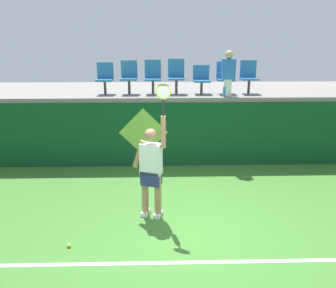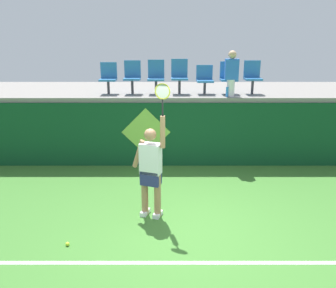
{
  "view_description": "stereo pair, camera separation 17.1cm",
  "coord_description": "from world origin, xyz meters",
  "px_view_note": "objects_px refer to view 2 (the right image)",
  "views": [
    {
      "loc": [
        -0.51,
        -5.4,
        3.33
      ],
      "look_at": [
        -0.33,
        1.19,
        1.27
      ],
      "focal_mm": 37.29,
      "sensor_mm": 36.0,
      "label": 1
    },
    {
      "loc": [
        -0.34,
        -5.4,
        3.33
      ],
      "look_at": [
        -0.33,
        1.19,
        1.27
      ],
      "focal_mm": 37.29,
      "sensor_mm": 36.0,
      "label": 2
    }
  ],
  "objects_px": {
    "stadium_chair_0": "(108,77)",
    "stadium_chair_3": "(179,75)",
    "water_bottle": "(227,92)",
    "stadium_chair_4": "(204,78)",
    "spectator_0": "(231,72)",
    "stadium_chair_2": "(156,75)",
    "tennis_ball": "(67,244)",
    "stadium_chair_6": "(252,76)",
    "stadium_chair_1": "(132,75)",
    "tennis_player": "(151,168)",
    "stadium_chair_5": "(228,76)"
  },
  "relations": [
    {
      "from": "stadium_chair_0",
      "to": "stadium_chair_4",
      "type": "distance_m",
      "value": 2.59
    },
    {
      "from": "stadium_chair_3",
      "to": "tennis_player",
      "type": "bearing_deg",
      "value": -100.27
    },
    {
      "from": "water_bottle",
      "to": "stadium_chair_0",
      "type": "xyz_separation_m",
      "value": [
        -3.12,
        0.49,
        0.33
      ]
    },
    {
      "from": "water_bottle",
      "to": "stadium_chair_1",
      "type": "height_order",
      "value": "stadium_chair_1"
    },
    {
      "from": "stadium_chair_1",
      "to": "stadium_chair_5",
      "type": "distance_m",
      "value": 2.58
    },
    {
      "from": "stadium_chair_3",
      "to": "tennis_ball",
      "type": "bearing_deg",
      "value": -113.81
    },
    {
      "from": "stadium_chair_1",
      "to": "water_bottle",
      "type": "bearing_deg",
      "value": -11.21
    },
    {
      "from": "tennis_ball",
      "to": "stadium_chair_3",
      "type": "height_order",
      "value": "stadium_chair_3"
    },
    {
      "from": "stadium_chair_0",
      "to": "stadium_chair_3",
      "type": "relative_size",
      "value": 0.9
    },
    {
      "from": "stadium_chair_3",
      "to": "spectator_0",
      "type": "height_order",
      "value": "spectator_0"
    },
    {
      "from": "stadium_chair_0",
      "to": "stadium_chair_4",
      "type": "xyz_separation_m",
      "value": [
        2.59,
        -0.0,
        -0.04
      ]
    },
    {
      "from": "stadium_chair_1",
      "to": "stadium_chair_6",
      "type": "relative_size",
      "value": 1.0
    },
    {
      "from": "stadium_chair_1",
      "to": "stadium_chair_6",
      "type": "distance_m",
      "value": 3.22
    },
    {
      "from": "tennis_player",
      "to": "stadium_chair_2",
      "type": "distance_m",
      "value": 3.68
    },
    {
      "from": "water_bottle",
      "to": "stadium_chair_2",
      "type": "bearing_deg",
      "value": 164.97
    },
    {
      "from": "tennis_player",
      "to": "stadium_chair_0",
      "type": "relative_size",
      "value": 3.08
    },
    {
      "from": "stadium_chair_6",
      "to": "stadium_chair_4",
      "type": "bearing_deg",
      "value": -179.72
    },
    {
      "from": "tennis_player",
      "to": "stadium_chair_0",
      "type": "height_order",
      "value": "stadium_chair_0"
    },
    {
      "from": "water_bottle",
      "to": "stadium_chair_2",
      "type": "distance_m",
      "value": 1.94
    },
    {
      "from": "tennis_player",
      "to": "tennis_ball",
      "type": "bearing_deg",
      "value": -142.71
    },
    {
      "from": "stadium_chair_4",
      "to": "stadium_chair_6",
      "type": "distance_m",
      "value": 1.28
    },
    {
      "from": "stadium_chair_4",
      "to": "spectator_0",
      "type": "distance_m",
      "value": 0.78
    },
    {
      "from": "spectator_0",
      "to": "stadium_chair_5",
      "type": "bearing_deg",
      "value": 90.0
    },
    {
      "from": "tennis_ball",
      "to": "stadium_chair_3",
      "type": "xyz_separation_m",
      "value": [
        1.97,
        4.46,
        2.28
      ]
    },
    {
      "from": "tennis_ball",
      "to": "water_bottle",
      "type": "distance_m",
      "value": 5.43
    },
    {
      "from": "stadium_chair_4",
      "to": "tennis_player",
      "type": "bearing_deg",
      "value": -110.78
    },
    {
      "from": "tennis_player",
      "to": "stadium_chair_4",
      "type": "distance_m",
      "value": 3.87
    },
    {
      "from": "tennis_ball",
      "to": "stadium_chair_6",
      "type": "distance_m",
      "value": 6.36
    },
    {
      "from": "tennis_ball",
      "to": "water_bottle",
      "type": "bearing_deg",
      "value": 51.25
    },
    {
      "from": "tennis_ball",
      "to": "spectator_0",
      "type": "height_order",
      "value": "spectator_0"
    },
    {
      "from": "water_bottle",
      "to": "stadium_chair_3",
      "type": "distance_m",
      "value": 1.37
    },
    {
      "from": "tennis_player",
      "to": "stadium_chair_2",
      "type": "xyz_separation_m",
      "value": [
        -0.0,
        3.44,
        1.32
      ]
    },
    {
      "from": "stadium_chair_0",
      "to": "spectator_0",
      "type": "distance_m",
      "value": 3.25
    },
    {
      "from": "tennis_player",
      "to": "water_bottle",
      "type": "xyz_separation_m",
      "value": [
        1.84,
        2.94,
        0.96
      ]
    },
    {
      "from": "stadium_chair_0",
      "to": "stadium_chair_6",
      "type": "xyz_separation_m",
      "value": [
        3.87,
        0.0,
        0.03
      ]
    },
    {
      "from": "tennis_ball",
      "to": "stadium_chair_1",
      "type": "bearing_deg",
      "value": 81.02
    },
    {
      "from": "stadium_chair_1",
      "to": "stadium_chair_3",
      "type": "height_order",
      "value": "stadium_chair_3"
    },
    {
      "from": "stadium_chair_0",
      "to": "stadium_chair_5",
      "type": "relative_size",
      "value": 0.98
    },
    {
      "from": "tennis_ball",
      "to": "stadium_chair_2",
      "type": "relative_size",
      "value": 0.07
    },
    {
      "from": "stadium_chair_4",
      "to": "stadium_chair_6",
      "type": "height_order",
      "value": "stadium_chair_6"
    },
    {
      "from": "water_bottle",
      "to": "spectator_0",
      "type": "distance_m",
      "value": 0.5
    },
    {
      "from": "stadium_chair_0",
      "to": "stadium_chair_3",
      "type": "bearing_deg",
      "value": 0.16
    },
    {
      "from": "stadium_chair_5",
      "to": "stadium_chair_2",
      "type": "bearing_deg",
      "value": 179.91
    },
    {
      "from": "stadium_chair_0",
      "to": "spectator_0",
      "type": "bearing_deg",
      "value": -7.36
    },
    {
      "from": "stadium_chair_6",
      "to": "spectator_0",
      "type": "xyz_separation_m",
      "value": [
        -0.64,
        -0.42,
        0.12
      ]
    },
    {
      "from": "stadium_chair_3",
      "to": "spectator_0",
      "type": "bearing_deg",
      "value": -17.76
    },
    {
      "from": "stadium_chair_3",
      "to": "stadium_chair_4",
      "type": "xyz_separation_m",
      "value": [
        0.68,
        -0.01,
        -0.09
      ]
    },
    {
      "from": "stadium_chair_3",
      "to": "stadium_chair_5",
      "type": "bearing_deg",
      "value": -0.13
    },
    {
      "from": "stadium_chair_1",
      "to": "stadium_chair_3",
      "type": "xyz_separation_m",
      "value": [
        1.26,
        0.0,
        0.02
      ]
    },
    {
      "from": "spectator_0",
      "to": "stadium_chair_0",
      "type": "bearing_deg",
      "value": 172.64
    }
  ]
}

